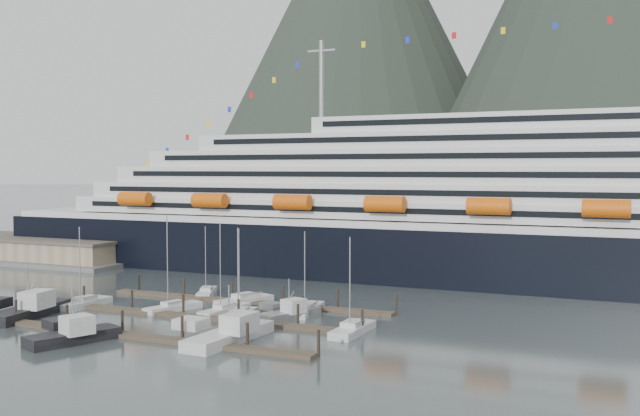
{
  "coord_description": "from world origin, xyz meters",
  "views": [
    {
      "loc": [
        53.11,
        -82.35,
        20.62
      ],
      "look_at": [
        4.9,
        22.0,
        14.59
      ],
      "focal_mm": 42.0,
      "sensor_mm": 36.0,
      "label": 1
    }
  ],
  "objects_px": {
    "sailboat_c": "(240,315)",
    "trawler_e": "(288,313)",
    "sailboat_e": "(207,293)",
    "sailboat_g": "(307,310)",
    "warehouse": "(44,252)",
    "trawler_c": "(228,334)",
    "trawler_b": "(72,335)",
    "sailboat_h": "(353,330)",
    "sailboat_b": "(173,308)",
    "sailboat_d": "(225,310)",
    "sailboat_a": "(85,304)",
    "cruise_ship": "(523,217)",
    "sailboat_f": "(244,301)",
    "trawler_a": "(27,310)"
  },
  "relations": [
    {
      "from": "sailboat_b",
      "to": "trawler_b",
      "type": "distance_m",
      "value": 21.43
    },
    {
      "from": "sailboat_g",
      "to": "trawler_c",
      "type": "xyz_separation_m",
      "value": [
        -0.91,
        -19.74,
        0.53
      ]
    },
    {
      "from": "sailboat_c",
      "to": "trawler_e",
      "type": "height_order",
      "value": "sailboat_c"
    },
    {
      "from": "sailboat_d",
      "to": "sailboat_g",
      "type": "bearing_deg",
      "value": -59.85
    },
    {
      "from": "sailboat_d",
      "to": "sailboat_f",
      "type": "bearing_deg",
      "value": 14.21
    },
    {
      "from": "sailboat_h",
      "to": "sailboat_g",
      "type": "bearing_deg",
      "value": 48.85
    },
    {
      "from": "warehouse",
      "to": "sailboat_b",
      "type": "distance_m",
      "value": 70.22
    },
    {
      "from": "sailboat_f",
      "to": "trawler_e",
      "type": "relative_size",
      "value": 1.22
    },
    {
      "from": "sailboat_d",
      "to": "sailboat_g",
      "type": "height_order",
      "value": "sailboat_d"
    },
    {
      "from": "sailboat_e",
      "to": "sailboat_f",
      "type": "distance_m",
      "value": 10.84
    },
    {
      "from": "trawler_e",
      "to": "sailboat_c",
      "type": "bearing_deg",
      "value": 129.94
    },
    {
      "from": "sailboat_f",
      "to": "trawler_a",
      "type": "bearing_deg",
      "value": 152.66
    },
    {
      "from": "sailboat_a",
      "to": "sailboat_g",
      "type": "bearing_deg",
      "value": -74.36
    },
    {
      "from": "warehouse",
      "to": "trawler_c",
      "type": "bearing_deg",
      "value": -31.99
    },
    {
      "from": "cruise_ship",
      "to": "sailboat_c",
      "type": "bearing_deg",
      "value": -121.19
    },
    {
      "from": "sailboat_a",
      "to": "trawler_c",
      "type": "distance_m",
      "value": 33.03
    },
    {
      "from": "sailboat_b",
      "to": "trawler_c",
      "type": "bearing_deg",
      "value": -110.97
    },
    {
      "from": "cruise_ship",
      "to": "trawler_b",
      "type": "height_order",
      "value": "cruise_ship"
    },
    {
      "from": "sailboat_e",
      "to": "trawler_a",
      "type": "height_order",
      "value": "sailboat_e"
    },
    {
      "from": "warehouse",
      "to": "sailboat_e",
      "type": "relative_size",
      "value": 3.93
    },
    {
      "from": "sailboat_a",
      "to": "sailboat_d",
      "type": "distance_m",
      "value": 22.11
    },
    {
      "from": "trawler_e",
      "to": "sailboat_h",
      "type": "bearing_deg",
      "value": -92.88
    },
    {
      "from": "trawler_c",
      "to": "trawler_b",
      "type": "bearing_deg",
      "value": 118.43
    },
    {
      "from": "sailboat_e",
      "to": "sailboat_f",
      "type": "height_order",
      "value": "sailboat_f"
    },
    {
      "from": "trawler_e",
      "to": "sailboat_g",
      "type": "bearing_deg",
      "value": 14.25
    },
    {
      "from": "sailboat_e",
      "to": "sailboat_g",
      "type": "height_order",
      "value": "sailboat_g"
    },
    {
      "from": "sailboat_e",
      "to": "sailboat_c",
      "type": "bearing_deg",
      "value": -158.4
    },
    {
      "from": "warehouse",
      "to": "sailboat_e",
      "type": "distance_m",
      "value": 61.49
    },
    {
      "from": "sailboat_c",
      "to": "sailboat_g",
      "type": "height_order",
      "value": "sailboat_c"
    },
    {
      "from": "sailboat_c",
      "to": "sailboat_e",
      "type": "height_order",
      "value": "sailboat_c"
    },
    {
      "from": "sailboat_e",
      "to": "trawler_a",
      "type": "xyz_separation_m",
      "value": [
        -12.55,
        -25.88,
        0.59
      ]
    },
    {
      "from": "sailboat_d",
      "to": "cruise_ship",
      "type": "bearing_deg",
      "value": -30.29
    },
    {
      "from": "sailboat_h",
      "to": "trawler_c",
      "type": "distance_m",
      "value": 15.67
    },
    {
      "from": "sailboat_e",
      "to": "warehouse",
      "type": "bearing_deg",
      "value": 44.33
    },
    {
      "from": "cruise_ship",
      "to": "sailboat_b",
      "type": "bearing_deg",
      "value": -130.55
    },
    {
      "from": "warehouse",
      "to": "sailboat_g",
      "type": "height_order",
      "value": "sailboat_g"
    },
    {
      "from": "sailboat_h",
      "to": "trawler_c",
      "type": "height_order",
      "value": "sailboat_h"
    },
    {
      "from": "sailboat_b",
      "to": "trawler_e",
      "type": "bearing_deg",
      "value": -68.69
    },
    {
      "from": "sailboat_d",
      "to": "trawler_c",
      "type": "height_order",
      "value": "sailboat_d"
    },
    {
      "from": "sailboat_c",
      "to": "sailboat_e",
      "type": "xyz_separation_m",
      "value": [
        -14.87,
        14.22,
        -0.02
      ]
    },
    {
      "from": "trawler_c",
      "to": "trawler_e",
      "type": "xyz_separation_m",
      "value": [
        0.46,
        14.89,
        -0.13
      ]
    },
    {
      "from": "sailboat_c",
      "to": "sailboat_g",
      "type": "distance_m",
      "value": 9.85
    },
    {
      "from": "sailboat_e",
      "to": "trawler_e",
      "type": "xyz_separation_m",
      "value": [
        21.16,
        -11.88,
        0.42
      ]
    },
    {
      "from": "sailboat_e",
      "to": "sailboat_h",
      "type": "height_order",
      "value": "sailboat_h"
    },
    {
      "from": "warehouse",
      "to": "sailboat_f",
      "type": "height_order",
      "value": "sailboat_f"
    },
    {
      "from": "sailboat_a",
      "to": "trawler_e",
      "type": "relative_size",
      "value": 1.26
    },
    {
      "from": "sailboat_c",
      "to": "sailboat_g",
      "type": "relative_size",
      "value": 1.06
    },
    {
      "from": "sailboat_b",
      "to": "sailboat_c",
      "type": "height_order",
      "value": "sailboat_b"
    },
    {
      "from": "sailboat_c",
      "to": "trawler_a",
      "type": "relative_size",
      "value": 0.87
    },
    {
      "from": "sailboat_g",
      "to": "trawler_a",
      "type": "relative_size",
      "value": 0.83
    }
  ]
}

